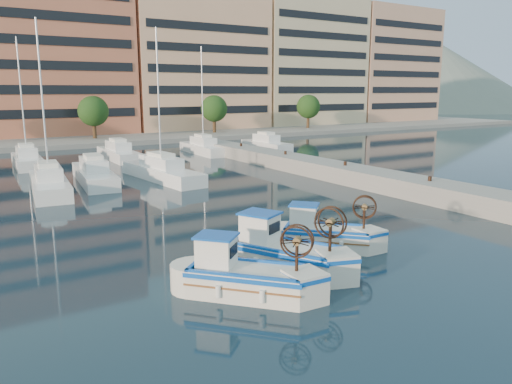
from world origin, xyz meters
name	(u,v)px	position (x,y,z in m)	size (l,w,h in m)	color
ground	(336,262)	(0.00, 0.00, 0.00)	(300.00, 300.00, 0.00)	#1A3243
quay	(405,185)	(13.00, 8.00, 0.60)	(3.00, 60.00, 1.20)	gray
waterfront	(106,63)	(9.23, 65.04, 11.10)	(180.00, 40.00, 25.60)	gray
hill_east	(428,109)	(140.00, 110.00, 0.00)	(160.00, 160.00, 50.00)	slate
yacht_marina	(90,167)	(-2.93, 27.97, 0.53)	(39.87, 23.10, 11.50)	white
fishing_boat_a	(244,275)	(-4.95, -0.98, 0.73)	(3.99, 4.13, 2.64)	silver
fishing_boat_b	(283,252)	(-2.48, 0.26, 0.77)	(3.57, 4.66, 2.81)	silver
fishing_boat_c	(324,233)	(0.76, 1.69, 0.68)	(3.79, 3.84, 2.48)	silver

